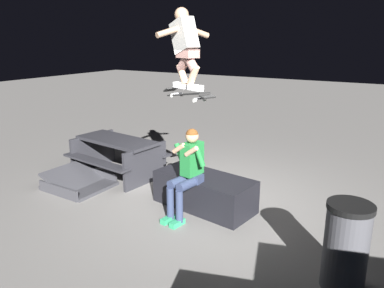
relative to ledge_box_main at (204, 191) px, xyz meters
name	(u,v)px	position (x,y,z in m)	size (l,w,h in m)	color
ground_plane	(207,202)	(0.04, -0.17, -0.27)	(40.00, 40.00, 0.00)	slate
ledge_box_main	(204,191)	(0.00, 0.00, 0.00)	(1.62, 0.72, 0.54)	black
person_sitting_on_ledge	(187,169)	(0.07, 0.42, 0.50)	(0.60, 0.78, 1.37)	#2D3856
skateboard	(188,94)	(0.10, 0.34, 1.61)	(1.02, 0.58, 0.15)	black
skater_airborne	(185,45)	(0.16, 0.31, 2.30)	(0.63, 0.85, 1.12)	white
kicker_ramp	(79,184)	(2.39, 0.46, -0.20)	(1.11, 1.02, 0.41)	#38383D
picnic_table_back	(117,151)	(2.21, -0.42, 0.23)	(1.84, 1.53, 0.75)	#28282D
trash_bin	(346,246)	(-2.30, 1.00, 0.23)	(0.49, 0.49, 1.00)	#47474C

